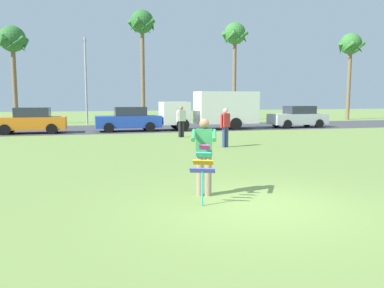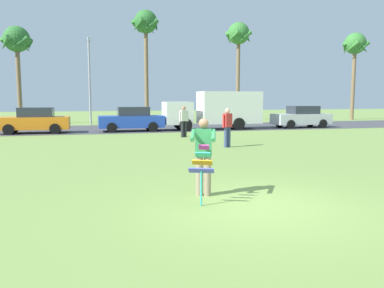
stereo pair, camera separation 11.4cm
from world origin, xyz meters
The scene contains 15 objects.
ground_plane centered at (0.00, 0.00, 0.00)m, with size 120.00×120.00×0.00m, color olive.
road_strip centered at (0.00, 21.02, 0.01)m, with size 120.00×8.00×0.01m, color #424247.
person_kite_flyer centered at (-0.78, 1.08, 0.95)m, with size 0.69×0.75×1.73m.
kite_held centered at (-0.99, 0.47, 0.81)m, with size 0.58×0.72×1.20m.
parked_car_orange centered at (-6.49, 18.62, 0.77)m, with size 4.24×1.91×1.60m.
parked_car_blue centered at (-0.52, 18.62, 0.77)m, with size 4.21×1.85×1.60m.
parked_truck_white_box centered at (5.42, 18.62, 1.41)m, with size 6.70×2.12×2.62m.
parked_car_silver centered at (11.91, 18.62, 0.77)m, with size 4.22×1.88×1.60m.
palm_tree_left_near centered at (-8.73, 27.89, 6.61)m, with size 2.58×2.71×7.98m.
palm_tree_right_near centered at (2.00, 29.21, 8.56)m, with size 2.58×2.71×10.12m.
palm_tree_centre_far centered at (11.03, 29.22, 7.96)m, with size 2.58×2.71×9.46m.
palm_tree_far_left centered at (22.56, 27.05, 7.19)m, with size 2.58×2.71×8.61m.
streetlight_pole centered at (-3.10, 25.95, 4.00)m, with size 0.24×1.65×7.00m.
person_walker_near centered at (2.69, 9.13, 0.93)m, with size 0.53×0.35×1.73m.
person_walker_far centered at (1.88, 13.99, 0.93)m, with size 0.56×0.30×1.73m.
Camera 2 is at (-3.20, -7.08, 2.17)m, focal length 36.46 mm.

